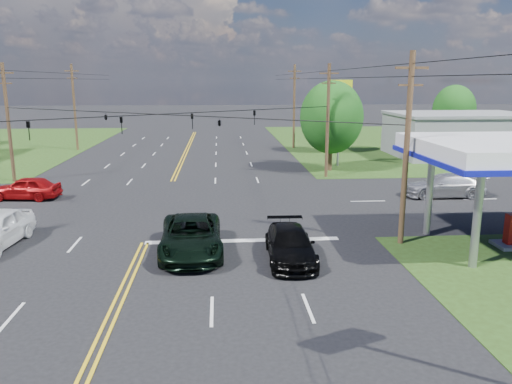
{
  "coord_description": "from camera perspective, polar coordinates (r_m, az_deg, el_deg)",
  "views": [
    {
      "loc": [
        3.86,
        -20.61,
        8.11
      ],
      "look_at": [
        5.84,
        6.0,
        2.14
      ],
      "focal_mm": 35.0,
      "sensor_mm": 36.0,
      "label": 1
    }
  ],
  "objects": [
    {
      "name": "pole_left_far",
      "position": [
        62.98,
        -20.04,
        9.19
      ],
      "size": [
        1.6,
        0.28,
        10.0
      ],
      "color": "#482B1E",
      "rests_on": "ground"
    },
    {
      "name": "tree_right_a",
      "position": [
        45.87,
        8.62,
        8.42
      ],
      "size": [
        5.7,
        5.7,
        8.18
      ],
      "color": "#482B1E",
      "rests_on": "ground"
    },
    {
      "name": "pole_right_far",
      "position": [
        61.37,
        4.38,
        9.83
      ],
      "size": [
        1.6,
        0.28,
        10.0
      ],
      "color": "#482B1E",
      "rests_on": "ground"
    },
    {
      "name": "pickup_dkgreen",
      "position": [
        24.05,
        -7.41,
        -5.01
      ],
      "size": [
        3.12,
        6.36,
        1.74
      ],
      "primitive_type": "imported",
      "rotation": [
        0.0,
        0.0,
        0.04
      ],
      "color": "black",
      "rests_on": "ground"
    },
    {
      "name": "polesign_ne",
      "position": [
        48.45,
        9.55,
        10.46
      ],
      "size": [
        2.27,
        0.59,
        8.22
      ],
      "color": "#A5A5AA",
      "rests_on": "ground"
    },
    {
      "name": "pole_nw",
      "position": [
        45.01,
        -26.47,
        7.24
      ],
      "size": [
        1.6,
        0.28,
        9.5
      ],
      "color": "#482B1E",
      "rests_on": "ground"
    },
    {
      "name": "grass_ne",
      "position": [
        72.18,
        21.43,
        5.3
      ],
      "size": [
        46.0,
        48.0,
        0.03
      ],
      "primitive_type": "cube",
      "color": "#263A12",
      "rests_on": "ground"
    },
    {
      "name": "retail_ne",
      "position": [
        59.05,
        22.17,
        5.95
      ],
      "size": [
        14.0,
        10.0,
        4.4
      ],
      "primitive_type": "cube",
      "color": "slate",
      "rests_on": "ground"
    },
    {
      "name": "sedan_far",
      "position": [
        37.9,
        20.69,
        0.71
      ],
      "size": [
        5.72,
        2.44,
        1.64
      ],
      "primitive_type": "imported",
      "rotation": [
        0.0,
        0.0,
        -1.6
      ],
      "color": "#B6B5BB",
      "rests_on": "ground"
    },
    {
      "name": "stop_bar",
      "position": [
        25.94,
        -1.53,
        -5.6
      ],
      "size": [
        10.0,
        0.5,
        0.02
      ],
      "primitive_type": "cube",
      "color": "silver",
      "rests_on": "ground"
    },
    {
      "name": "suv_black",
      "position": [
        23.07,
        3.92,
        -6.02
      ],
      "size": [
        2.22,
        5.21,
        1.5
      ],
      "primitive_type": "imported",
      "rotation": [
        0.0,
        0.0,
        -0.02
      ],
      "color": "black",
      "rests_on": "ground"
    },
    {
      "name": "pole_se",
      "position": [
        25.52,
        16.83,
        4.89
      ],
      "size": [
        1.6,
        0.28,
        9.5
      ],
      "color": "#482B1E",
      "rests_on": "ground"
    },
    {
      "name": "pole_ne",
      "position": [
        42.73,
        8.2,
        8.2
      ],
      "size": [
        1.6,
        0.28,
        9.5
      ],
      "color": "#482B1E",
      "rests_on": "ground"
    },
    {
      "name": "span_wire_signals",
      "position": [
        32.91,
        -11.11,
        8.7
      ],
      "size": [
        26.0,
        18.0,
        1.13
      ],
      "color": "black",
      "rests_on": "ground"
    },
    {
      "name": "power_lines",
      "position": [
        30.86,
        -11.76,
        13.27
      ],
      "size": [
        26.04,
        100.0,
        0.64
      ],
      "color": "black",
      "rests_on": "ground"
    },
    {
      "name": "tree_far_r",
      "position": [
        69.58,
        21.69,
        8.8
      ],
      "size": [
        5.32,
        5.32,
        7.63
      ],
      "color": "#482B1E",
      "rests_on": "ground"
    },
    {
      "name": "ground",
      "position": [
        33.83,
        -10.68,
        -1.48
      ],
      "size": [
        280.0,
        280.0,
        0.0
      ],
      "primitive_type": "plane",
      "color": "black",
      "rests_on": "ground"
    },
    {
      "name": "sedan_red",
      "position": [
        38.24,
        -24.84,
        0.41
      ],
      "size": [
        4.85,
        2.33,
        1.6
      ],
      "primitive_type": "imported",
      "rotation": [
        0.0,
        0.0,
        -1.67
      ],
      "color": "#9E0B0D",
      "rests_on": "ground"
    },
    {
      "name": "tree_right_b",
      "position": [
        58.14,
        8.41,
        8.64
      ],
      "size": [
        4.94,
        4.94,
        7.09
      ],
      "color": "#482B1E",
      "rests_on": "ground"
    }
  ]
}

